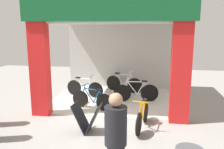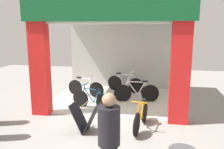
{
  "view_description": "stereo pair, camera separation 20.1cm",
  "coord_description": "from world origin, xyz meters",
  "px_view_note": "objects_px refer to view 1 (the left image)",
  "views": [
    {
      "loc": [
        1.15,
        -6.79,
        2.73
      ],
      "look_at": [
        0.0,
        0.94,
        1.15
      ],
      "focal_mm": 38.54,
      "sensor_mm": 36.0,
      "label": 1
    },
    {
      "loc": [
        1.35,
        -6.75,
        2.73
      ],
      "look_at": [
        0.0,
        0.94,
        1.15
      ],
      "focal_mm": 38.54,
      "sensor_mm": 36.0,
      "label": 2
    }
  ],
  "objects_px": {
    "bicycle_inside_3": "(92,100)",
    "sandwich_board_sign": "(87,118)",
    "bicycle_inside_0": "(85,88)",
    "bicycle_inside_1": "(136,92)",
    "pedestrian_2": "(116,141)",
    "bicycle_parked_0": "(143,116)",
    "bicycle_inside_2": "(124,83)"
  },
  "relations": [
    {
      "from": "bicycle_inside_1",
      "to": "bicycle_inside_2",
      "type": "distance_m",
      "value": 1.39
    },
    {
      "from": "sandwich_board_sign",
      "to": "bicycle_inside_2",
      "type": "bearing_deg",
      "value": 82.24
    },
    {
      "from": "bicycle_inside_0",
      "to": "bicycle_parked_0",
      "type": "bearing_deg",
      "value": -49.11
    },
    {
      "from": "bicycle_inside_0",
      "to": "bicycle_parked_0",
      "type": "xyz_separation_m",
      "value": [
        2.32,
        -2.68,
        -0.01
      ]
    },
    {
      "from": "sandwich_board_sign",
      "to": "bicycle_inside_3",
      "type": "bearing_deg",
      "value": 98.66
    },
    {
      "from": "bicycle_parked_0",
      "to": "pedestrian_2",
      "type": "relative_size",
      "value": 0.89
    },
    {
      "from": "sandwich_board_sign",
      "to": "bicycle_parked_0",
      "type": "bearing_deg",
      "value": 17.37
    },
    {
      "from": "bicycle_inside_3",
      "to": "sandwich_board_sign",
      "type": "bearing_deg",
      "value": -81.34
    },
    {
      "from": "bicycle_inside_2",
      "to": "bicycle_parked_0",
      "type": "height_order",
      "value": "bicycle_inside_2"
    },
    {
      "from": "bicycle_inside_0",
      "to": "pedestrian_2",
      "type": "height_order",
      "value": "pedestrian_2"
    },
    {
      "from": "bicycle_inside_3",
      "to": "bicycle_parked_0",
      "type": "distance_m",
      "value": 2.1
    },
    {
      "from": "sandwich_board_sign",
      "to": "pedestrian_2",
      "type": "height_order",
      "value": "pedestrian_2"
    },
    {
      "from": "bicycle_parked_0",
      "to": "pedestrian_2",
      "type": "bearing_deg",
      "value": -98.45
    },
    {
      "from": "bicycle_inside_1",
      "to": "bicycle_inside_2",
      "type": "relative_size",
      "value": 1.04
    },
    {
      "from": "bicycle_inside_0",
      "to": "bicycle_inside_2",
      "type": "xyz_separation_m",
      "value": [
        1.45,
        0.91,
        0.02
      ]
    },
    {
      "from": "bicycle_inside_2",
      "to": "pedestrian_2",
      "type": "height_order",
      "value": "pedestrian_2"
    },
    {
      "from": "pedestrian_2",
      "to": "bicycle_inside_3",
      "type": "bearing_deg",
      "value": 108.55
    },
    {
      "from": "bicycle_inside_2",
      "to": "bicycle_inside_3",
      "type": "xyz_separation_m",
      "value": [
        -0.81,
        -2.33,
        -0.03
      ]
    },
    {
      "from": "bicycle_inside_2",
      "to": "sandwich_board_sign",
      "type": "height_order",
      "value": "bicycle_inside_2"
    },
    {
      "from": "bicycle_parked_0",
      "to": "bicycle_inside_1",
      "type": "bearing_deg",
      "value": 97.12
    },
    {
      "from": "bicycle_parked_0",
      "to": "sandwich_board_sign",
      "type": "relative_size",
      "value": 1.96
    },
    {
      "from": "bicycle_parked_0",
      "to": "sandwich_board_sign",
      "type": "xyz_separation_m",
      "value": [
        -1.42,
        -0.44,
        0.05
      ]
    },
    {
      "from": "pedestrian_2",
      "to": "sandwich_board_sign",
      "type": "bearing_deg",
      "value": 115.69
    },
    {
      "from": "bicycle_inside_2",
      "to": "pedestrian_2",
      "type": "xyz_separation_m",
      "value": [
        0.48,
        -6.18,
        0.53
      ]
    },
    {
      "from": "bicycle_inside_0",
      "to": "bicycle_parked_0",
      "type": "height_order",
      "value": "bicycle_inside_0"
    },
    {
      "from": "bicycle_inside_1",
      "to": "bicycle_inside_3",
      "type": "height_order",
      "value": "bicycle_inside_1"
    },
    {
      "from": "bicycle_inside_1",
      "to": "bicycle_parked_0",
      "type": "distance_m",
      "value": 2.34
    },
    {
      "from": "bicycle_inside_3",
      "to": "pedestrian_2",
      "type": "height_order",
      "value": "pedestrian_2"
    },
    {
      "from": "bicycle_inside_0",
      "to": "bicycle_inside_2",
      "type": "distance_m",
      "value": 1.71
    },
    {
      "from": "bicycle_inside_2",
      "to": "sandwich_board_sign",
      "type": "xyz_separation_m",
      "value": [
        -0.55,
        -4.03,
        0.02
      ]
    },
    {
      "from": "bicycle_inside_0",
      "to": "bicycle_inside_1",
      "type": "bearing_deg",
      "value": -9.9
    },
    {
      "from": "bicycle_inside_3",
      "to": "bicycle_inside_0",
      "type": "bearing_deg",
      "value": 114.34
    }
  ]
}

